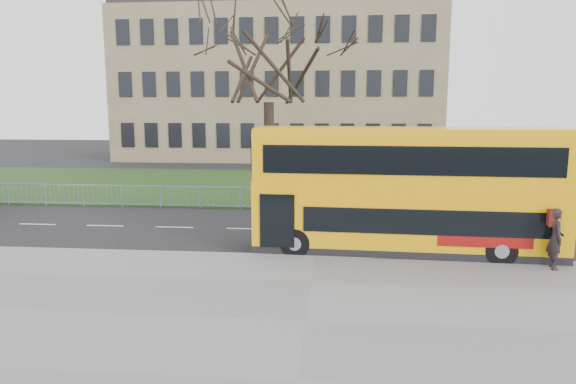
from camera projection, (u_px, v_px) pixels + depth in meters
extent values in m
plane|color=black|center=(317.00, 247.00, 18.28)|extent=(120.00, 120.00, 0.00)
cube|color=slate|center=(306.00, 323.00, 11.64)|extent=(80.00, 10.50, 0.12)
cube|color=gray|center=(315.00, 257.00, 16.75)|extent=(80.00, 0.20, 0.14)
cube|color=#1D3714|center=(325.00, 186.00, 32.33)|extent=(80.00, 15.40, 0.08)
cube|color=#7A6B4E|center=(281.00, 87.00, 52.01)|extent=(30.00, 15.00, 14.00)
cube|color=#FFAF0A|center=(404.00, 216.00, 17.31)|extent=(10.11, 2.84, 1.86)
cube|color=#FFAF0A|center=(405.00, 184.00, 17.14)|extent=(10.11, 2.84, 0.32)
cube|color=#FFAF0A|center=(406.00, 155.00, 16.98)|extent=(10.05, 2.79, 1.67)
cube|color=black|center=(426.00, 222.00, 16.05)|extent=(7.71, 0.40, 0.81)
cube|color=black|center=(409.00, 161.00, 15.84)|extent=(9.20, 0.46, 0.91)
cylinder|color=black|center=(295.00, 243.00, 16.87)|extent=(1.00, 0.31, 0.99)
cylinder|color=black|center=(501.00, 250.00, 15.99)|extent=(1.00, 0.31, 0.99)
imported|color=black|center=(556.00, 239.00, 15.28)|extent=(0.53, 0.73, 1.84)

